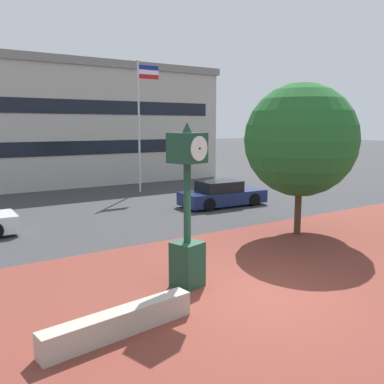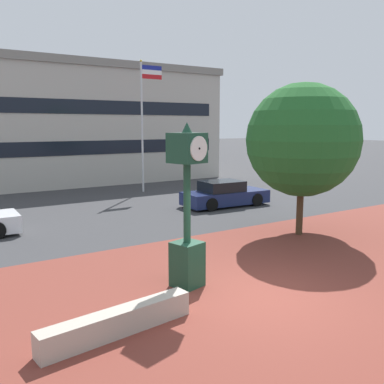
# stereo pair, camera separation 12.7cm
# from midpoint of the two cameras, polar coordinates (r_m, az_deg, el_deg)

# --- Properties ---
(ground_plane) EXTENTS (200.00, 200.00, 0.00)m
(ground_plane) POSITION_cam_midpoint_polar(r_m,az_deg,el_deg) (10.41, 8.77, -13.78)
(ground_plane) COLOR #38383A
(plaza_brick_paving) EXTENTS (44.00, 9.51, 0.01)m
(plaza_brick_paving) POSITION_cam_midpoint_polar(r_m,az_deg,el_deg) (10.94, 6.05, -12.56)
(plaza_brick_paving) COLOR brown
(plaza_brick_paving) RESTS_ON ground
(planter_wall) EXTENTS (3.22, 0.79, 0.50)m
(planter_wall) POSITION_cam_midpoint_polar(r_m,az_deg,el_deg) (8.63, -10.14, -17.00)
(planter_wall) COLOR #ADA393
(planter_wall) RESTS_ON ground
(street_clock) EXTENTS (0.89, 0.91, 4.09)m
(street_clock) POSITION_cam_midpoint_polar(r_m,az_deg,el_deg) (10.36, -1.00, -2.69)
(street_clock) COLOR #19422D
(street_clock) RESTS_ON ground
(plaza_tree) EXTENTS (4.40, 4.09, 5.54)m
(plaza_tree) POSITION_cam_midpoint_polar(r_m,az_deg,el_deg) (16.05, 14.45, 6.54)
(plaza_tree) COLOR #42301E
(plaza_tree) RESTS_ON ground
(car_street_mid) EXTENTS (4.45, 2.03, 1.28)m
(car_street_mid) POSITION_cam_midpoint_polar(r_m,az_deg,el_deg) (21.25, 3.90, -0.36)
(car_street_mid) COLOR navy
(car_street_mid) RESTS_ON ground
(flagpole_primary) EXTENTS (1.44, 0.14, 7.83)m
(flagpole_primary) POSITION_cam_midpoint_polar(r_m,az_deg,el_deg) (25.74, -7.09, 10.03)
(flagpole_primary) COLOR silver
(flagpole_primary) RESTS_ON ground
(civic_building) EXTENTS (20.87, 14.35, 8.29)m
(civic_building) POSITION_cam_midpoint_polar(r_m,az_deg,el_deg) (34.93, -17.91, 8.78)
(civic_building) COLOR #B2ADA3
(civic_building) RESTS_ON ground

